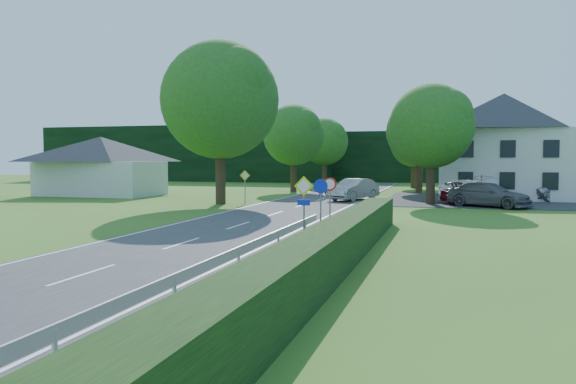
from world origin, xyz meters
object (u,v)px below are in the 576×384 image
(parked_car_grey, at_px, (489,195))
(parked_car_silver_b, at_px, (560,191))
(moving_car, at_px, (354,190))
(motorcycle, at_px, (324,192))
(parked_car_red, at_px, (471,194))
(streetlight, at_px, (426,143))
(parasol, at_px, (481,189))
(parked_car_silver_a, at_px, (473,190))

(parked_car_grey, distance_m, parked_car_silver_b, 9.39)
(moving_car, height_order, motorcycle, moving_car)
(motorcycle, relative_size, parked_car_red, 0.41)
(motorcycle, xyz_separation_m, parked_car_grey, (12.73, -6.49, 0.36))
(parked_car_silver_b, bearing_deg, streetlight, 82.01)
(streetlight, height_order, parked_car_red, streetlight)
(streetlight, relative_size, motorcycle, 4.75)
(parked_car_red, distance_m, parasol, 1.45)
(motorcycle, relative_size, parked_car_silver_b, 0.31)
(motorcycle, xyz_separation_m, parked_car_silver_a, (11.93, -0.97, 0.37))
(streetlight, bearing_deg, moving_car, -176.75)
(streetlight, relative_size, parked_car_red, 1.94)
(moving_car, xyz_separation_m, parked_car_grey, (9.66, -3.20, -0.03))
(parked_car_silver_b, bearing_deg, motorcycle, 63.24)
(motorcycle, distance_m, parked_car_silver_b, 18.40)
(moving_car, height_order, parked_car_silver_a, moving_car)
(parked_car_grey, bearing_deg, streetlight, 79.42)
(motorcycle, bearing_deg, parked_car_red, -7.60)
(parked_car_red, relative_size, parked_car_grey, 0.74)
(streetlight, relative_size, moving_car, 1.58)
(moving_car, height_order, parked_car_silver_b, moving_car)
(parked_car_grey, bearing_deg, motorcycle, 91.57)
(parked_car_silver_b, bearing_deg, moving_car, 75.80)
(parked_car_silver_a, relative_size, parasol, 2.09)
(parked_car_grey, bearing_deg, parked_car_silver_b, -8.36)
(moving_car, height_order, parked_car_grey, moving_car)
(parked_car_silver_a, distance_m, parked_car_grey, 5.57)
(parked_car_red, bearing_deg, streetlight, 80.18)
(parked_car_silver_b, xyz_separation_m, parasol, (-5.96, -4.50, 0.29))
(moving_car, xyz_separation_m, parked_car_silver_a, (8.86, 2.32, -0.03))
(streetlight, relative_size, parasol, 3.41)
(parasol, bearing_deg, moving_car, 178.80)
(parasol, bearing_deg, parked_car_grey, -83.91)
(parked_car_silver_b, relative_size, parasol, 2.33)
(streetlight, relative_size, parked_car_silver_b, 1.46)
(motorcycle, height_order, parked_car_silver_b, parked_car_silver_b)
(motorcycle, relative_size, parked_car_silver_a, 0.34)
(parasol, bearing_deg, streetlight, 172.83)
(streetlight, distance_m, parked_car_grey, 6.62)
(motorcycle, distance_m, parked_car_grey, 14.29)
(parked_car_silver_b, bearing_deg, parasol, 97.13)
(parked_car_red, bearing_deg, parasol, -14.91)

